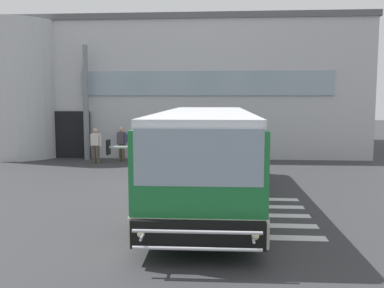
{
  "coord_description": "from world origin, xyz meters",
  "views": [
    {
      "loc": [
        1.88,
        -15.28,
        3.1
      ],
      "look_at": [
        0.83,
        -0.72,
        1.5
      ],
      "focal_mm": 39.85,
      "sensor_mm": 36.0,
      "label": 1
    }
  ],
  "objects_px": {
    "entry_support_column": "(86,103)",
    "passenger_near_column": "(96,144)",
    "bus_main_foreground": "(206,157)",
    "safety_bollard_yellow": "(239,157)",
    "passenger_by_doorway": "(122,141)"
  },
  "relations": [
    {
      "from": "entry_support_column",
      "to": "passenger_near_column",
      "type": "distance_m",
      "value": 2.35
    },
    {
      "from": "entry_support_column",
      "to": "passenger_near_column",
      "type": "bearing_deg",
      "value": -54.82
    },
    {
      "from": "entry_support_column",
      "to": "bus_main_foreground",
      "type": "bearing_deg",
      "value": -52.46
    },
    {
      "from": "entry_support_column",
      "to": "passenger_near_column",
      "type": "height_order",
      "value": "entry_support_column"
    },
    {
      "from": "passenger_near_column",
      "to": "safety_bollard_yellow",
      "type": "xyz_separation_m",
      "value": [
        6.68,
        -0.67,
        -0.48
      ]
    },
    {
      "from": "safety_bollard_yellow",
      "to": "passenger_by_doorway",
      "type": "bearing_deg",
      "value": 165.64
    },
    {
      "from": "passenger_near_column",
      "to": "passenger_by_doorway",
      "type": "bearing_deg",
      "value": 35.93
    },
    {
      "from": "entry_support_column",
      "to": "safety_bollard_yellow",
      "type": "height_order",
      "value": "entry_support_column"
    },
    {
      "from": "bus_main_foreground",
      "to": "passenger_by_doorway",
      "type": "xyz_separation_m",
      "value": [
        -4.39,
        7.78,
        -0.37
      ]
    },
    {
      "from": "bus_main_foreground",
      "to": "passenger_by_doorway",
      "type": "bearing_deg",
      "value": 119.45
    },
    {
      "from": "passenger_by_doorway",
      "to": "safety_bollard_yellow",
      "type": "bearing_deg",
      "value": -14.36
    },
    {
      "from": "bus_main_foreground",
      "to": "passenger_near_column",
      "type": "relative_size",
      "value": 6.32
    },
    {
      "from": "bus_main_foreground",
      "to": "safety_bollard_yellow",
      "type": "relative_size",
      "value": 11.77
    },
    {
      "from": "entry_support_column",
      "to": "passenger_by_doorway",
      "type": "distance_m",
      "value": 2.66
    },
    {
      "from": "entry_support_column",
      "to": "passenger_near_column",
      "type": "relative_size",
      "value": 3.37
    }
  ]
}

